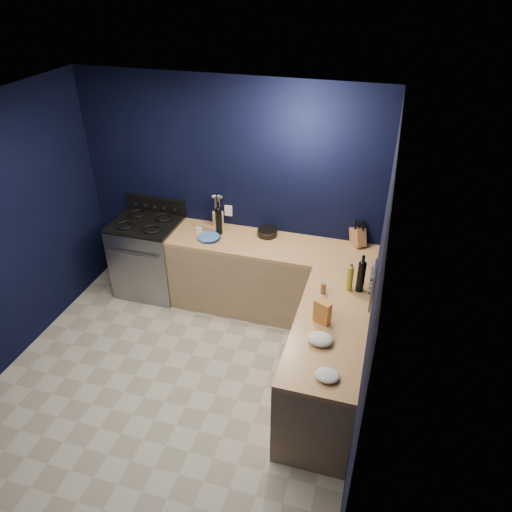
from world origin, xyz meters
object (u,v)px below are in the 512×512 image
at_px(knife_block, 358,237).
at_px(crouton_bag, 322,312).
at_px(gas_range, 150,258).
at_px(utensil_crock, 218,219).
at_px(plate_stack, 209,238).

relative_size(knife_block, crouton_bag, 0.93).
bearing_deg(gas_range, utensil_crock, 18.33).
distance_m(knife_block, crouton_bag, 1.42).
relative_size(plate_stack, knife_block, 1.23).
distance_m(plate_stack, utensil_crock, 0.34).
height_order(gas_range, knife_block, knife_block).
xyz_separation_m(gas_range, knife_block, (2.44, 0.27, 0.54)).
relative_size(plate_stack, crouton_bag, 1.14).
distance_m(gas_range, utensil_crock, 1.00).
distance_m(gas_range, plate_stack, 0.95).
bearing_deg(knife_block, plate_stack, 157.13).
relative_size(utensil_crock, knife_block, 0.82).
bearing_deg(knife_block, crouton_bag, -130.95).
height_order(gas_range, plate_stack, plate_stack).
xyz_separation_m(utensil_crock, crouton_bag, (1.47, -1.41, 0.03)).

